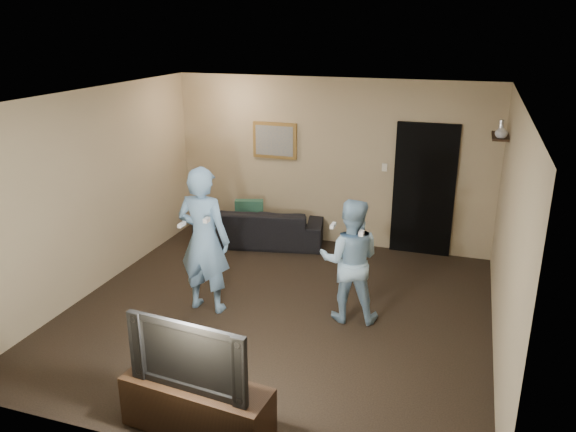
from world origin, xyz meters
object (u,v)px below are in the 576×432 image
(tv_console, at_px, (197,407))
(television, at_px, (194,351))
(wii_player_left, at_px, (204,240))
(wii_player_right, at_px, (350,260))
(sofa, at_px, (260,226))

(tv_console, xyz_separation_m, television, (0.00, 0.00, 0.55))
(wii_player_left, bearing_deg, tv_console, -65.88)
(wii_player_left, xyz_separation_m, wii_player_right, (1.71, 0.31, -0.16))
(wii_player_left, height_order, wii_player_right, wii_player_left)
(tv_console, distance_m, wii_player_left, 2.33)
(sofa, bearing_deg, tv_console, 92.82)
(television, bearing_deg, wii_player_right, 76.77)
(sofa, xyz_separation_m, wii_player_right, (1.87, -1.93, 0.45))
(television, bearing_deg, tv_console, 0.00)
(sofa, bearing_deg, wii_player_left, 82.76)
(tv_console, bearing_deg, television, 0.00)
(tv_console, height_order, television, television)
(wii_player_left, bearing_deg, television, -65.88)
(sofa, relative_size, tv_console, 1.53)
(tv_console, height_order, wii_player_right, wii_player_right)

